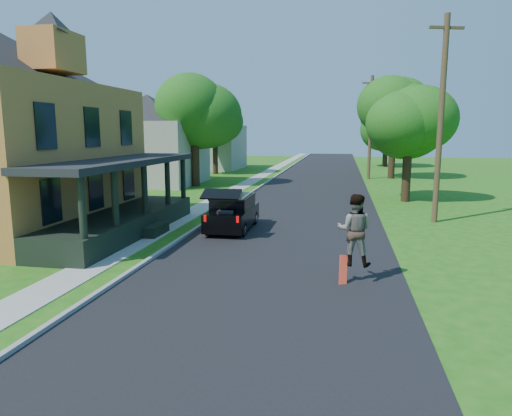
% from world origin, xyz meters
% --- Properties ---
extents(ground, '(140.00, 140.00, 0.00)m').
position_xyz_m(ground, '(0.00, 0.00, 0.00)').
color(ground, '#1F5F13').
rests_on(ground, ground).
extents(street, '(8.00, 120.00, 0.02)m').
position_xyz_m(street, '(0.00, 20.00, 0.00)').
color(street, black).
rests_on(street, ground).
extents(curb, '(0.15, 120.00, 0.12)m').
position_xyz_m(curb, '(-4.05, 20.00, 0.00)').
color(curb, gray).
rests_on(curb, ground).
extents(sidewalk, '(1.30, 120.00, 0.03)m').
position_xyz_m(sidewalk, '(-5.60, 20.00, 0.00)').
color(sidewalk, '#989990').
rests_on(sidewalk, ground).
extents(front_walk, '(6.50, 1.20, 0.03)m').
position_xyz_m(front_walk, '(-9.50, 6.00, 0.00)').
color(front_walk, '#989990').
rests_on(front_walk, ground).
extents(neighbor_house_mid, '(12.78, 12.78, 8.30)m').
position_xyz_m(neighbor_house_mid, '(-13.50, 24.00, 4.19)').
color(neighbor_house_mid, '#B0A89B').
rests_on(neighbor_house_mid, ground).
extents(neighbor_house_far, '(12.78, 12.78, 8.30)m').
position_xyz_m(neighbor_house_far, '(-13.50, 40.00, 4.19)').
color(neighbor_house_far, '#B0A89B').
rests_on(neighbor_house_far, ground).
extents(black_suv, '(1.67, 4.28, 1.99)m').
position_xyz_m(black_suv, '(-2.51, 7.61, 0.76)').
color(black_suv, black).
rests_on(black_suv, ground).
extents(skateboarder, '(1.07, 0.87, 2.03)m').
position_xyz_m(skateboarder, '(2.50, 1.50, 1.49)').
color(skateboarder, black).
rests_on(skateboarder, ground).
extents(skateboard, '(0.22, 0.41, 0.84)m').
position_xyz_m(skateboard, '(2.22, 1.23, 0.36)').
color(skateboard, red).
rests_on(skateboard, ground).
extents(tree_left_mid, '(7.61, 7.31, 9.31)m').
position_xyz_m(tree_left_mid, '(-9.24, 22.96, 6.19)').
color(tree_left_mid, black).
rests_on(tree_left_mid, ground).
extents(tree_left_far, '(6.05, 5.76, 7.53)m').
position_xyz_m(tree_left_far, '(-10.63, 33.63, 4.96)').
color(tree_left_far, black).
rests_on(tree_left_far, ground).
extents(tree_right_near, '(5.94, 5.61, 7.53)m').
position_xyz_m(tree_right_near, '(5.93, 17.62, 5.03)').
color(tree_right_near, black).
rests_on(tree_right_near, ground).
extents(tree_right_mid, '(7.37, 7.11, 9.96)m').
position_xyz_m(tree_right_mid, '(6.51, 32.16, 6.72)').
color(tree_right_mid, black).
rests_on(tree_right_mid, ground).
extents(tree_right_far, '(7.37, 7.13, 8.50)m').
position_xyz_m(tree_right_far, '(7.22, 47.11, 5.32)').
color(tree_right_far, black).
rests_on(tree_right_far, ground).
extents(utility_pole_near, '(1.58, 0.58, 9.37)m').
position_xyz_m(utility_pole_near, '(6.47, 11.04, 4.83)').
color(utility_pole_near, '#4E3C24').
rests_on(utility_pole_near, ground).
extents(utility_pole_far, '(1.72, 0.50, 9.15)m').
position_xyz_m(utility_pole_far, '(4.50, 31.46, 4.73)').
color(utility_pole_far, '#4E3C24').
rests_on(utility_pole_far, ground).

